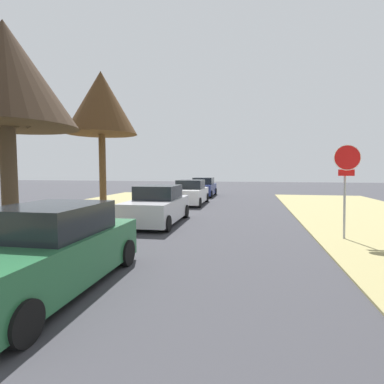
% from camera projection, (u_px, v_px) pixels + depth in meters
% --- Properties ---
extents(stop_sign_far, '(0.81, 0.29, 2.97)m').
position_uv_depth(stop_sign_far, '(346.00, 171.00, 9.48)').
color(stop_sign_far, '#9EA0A5').
rests_on(stop_sign_far, grass_verge_right).
extents(street_tree_left_mid_b, '(4.57, 4.57, 7.07)m').
position_uv_depth(street_tree_left_mid_b, '(5.00, 75.00, 9.93)').
color(street_tree_left_mid_b, '#46382B').
rests_on(street_tree_left_mid_b, grass_verge_left).
extents(street_tree_left_far, '(3.71, 3.71, 7.35)m').
position_uv_depth(street_tree_left_far, '(101.00, 104.00, 15.91)').
color(street_tree_left_far, brown).
rests_on(street_tree_left_far, grass_verge_left).
extents(parked_sedan_green, '(1.99, 4.42, 1.57)m').
position_uv_depth(parked_sedan_green, '(48.00, 251.00, 5.61)').
color(parked_sedan_green, '#28663D').
rests_on(parked_sedan_green, ground).
extents(parked_sedan_silver, '(1.99, 4.42, 1.57)m').
position_uv_depth(parked_sedan_silver, '(158.00, 206.00, 12.67)').
color(parked_sedan_silver, '#BCBCC1').
rests_on(parked_sedan_silver, ground).
extents(parked_sedan_white, '(1.99, 4.42, 1.57)m').
position_uv_depth(parked_sedan_white, '(190.00, 193.00, 19.71)').
color(parked_sedan_white, white).
rests_on(parked_sedan_white, ground).
extents(parked_sedan_navy, '(1.99, 4.42, 1.57)m').
position_uv_depth(parked_sedan_navy, '(203.00, 188.00, 25.83)').
color(parked_sedan_navy, navy).
rests_on(parked_sedan_navy, ground).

